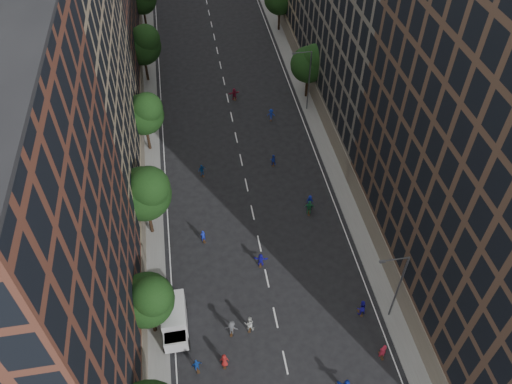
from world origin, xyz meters
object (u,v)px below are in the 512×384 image
at_px(streetlamp_near, 397,284).
at_px(cargo_van, 174,320).
at_px(streetlamp_far, 308,78).
at_px(skater_2, 361,308).

bearing_deg(streetlamp_near, cargo_van, 174.32).
xyz_separation_m(streetlamp_far, cargo_van, (-19.67, -31.04, -3.76)).
relative_size(streetlamp_near, streetlamp_far, 1.00).
relative_size(streetlamp_near, skater_2, 4.74).
height_order(cargo_van, skater_2, cargo_van).
distance_m(streetlamp_near, streetlamp_far, 33.00).
bearing_deg(streetlamp_far, cargo_van, -122.36).
height_order(streetlamp_far, cargo_van, streetlamp_far).
xyz_separation_m(cargo_van, skater_2, (17.27, -1.33, -0.45)).
bearing_deg(streetlamp_far, streetlamp_near, -90.00).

